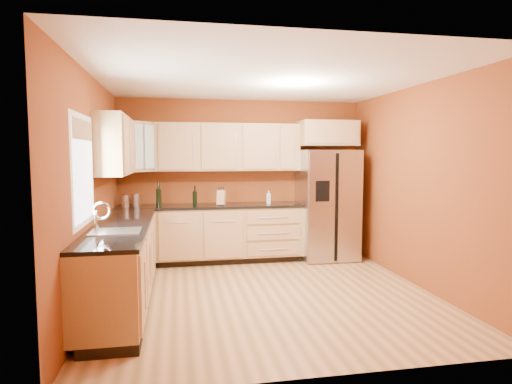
# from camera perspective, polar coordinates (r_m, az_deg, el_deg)

# --- Properties ---
(floor) EXTENTS (4.00, 4.00, 0.00)m
(floor) POSITION_cam_1_polar(r_m,az_deg,el_deg) (5.39, 1.46, -13.44)
(floor) COLOR olive
(floor) RESTS_ON ground
(ceiling) EXTENTS (4.00, 4.00, 0.00)m
(ceiling) POSITION_cam_1_polar(r_m,az_deg,el_deg) (5.19, 1.53, 14.91)
(ceiling) COLOR white
(ceiling) RESTS_ON wall_back
(wall_back) EXTENTS (4.00, 0.04, 2.60)m
(wall_back) POSITION_cam_1_polar(r_m,az_deg,el_deg) (7.10, -1.85, 1.72)
(wall_back) COLOR brown
(wall_back) RESTS_ON floor
(wall_front) EXTENTS (4.00, 0.04, 2.60)m
(wall_front) POSITION_cam_1_polar(r_m,az_deg,el_deg) (3.21, 8.90, -2.32)
(wall_front) COLOR brown
(wall_front) RESTS_ON floor
(wall_left) EXTENTS (0.04, 4.00, 2.60)m
(wall_left) POSITION_cam_1_polar(r_m,az_deg,el_deg) (5.11, -21.03, 0.11)
(wall_left) COLOR brown
(wall_left) RESTS_ON floor
(wall_right) EXTENTS (0.04, 4.00, 2.60)m
(wall_right) POSITION_cam_1_polar(r_m,az_deg,el_deg) (5.88, 20.93, 0.71)
(wall_right) COLOR brown
(wall_right) RESTS_ON floor
(base_cabinets_back) EXTENTS (2.90, 0.60, 0.88)m
(base_cabinets_back) POSITION_cam_1_polar(r_m,az_deg,el_deg) (6.84, -6.03, -5.69)
(base_cabinets_back) COLOR #A78051
(base_cabinets_back) RESTS_ON floor
(base_cabinets_left) EXTENTS (0.60, 2.80, 0.88)m
(base_cabinets_left) POSITION_cam_1_polar(r_m,az_deg,el_deg) (5.20, -17.43, -9.32)
(base_cabinets_left) COLOR #A78051
(base_cabinets_left) RESTS_ON floor
(countertop_back) EXTENTS (2.90, 0.62, 0.04)m
(countertop_back) POSITION_cam_1_polar(r_m,az_deg,el_deg) (6.76, -6.06, -1.87)
(countertop_back) COLOR black
(countertop_back) RESTS_ON base_cabinets_back
(countertop_left) EXTENTS (0.62, 2.80, 0.04)m
(countertop_left) POSITION_cam_1_polar(r_m,az_deg,el_deg) (5.11, -17.46, -4.31)
(countertop_left) COLOR black
(countertop_left) RESTS_ON base_cabinets_left
(upper_cabinets_back) EXTENTS (2.30, 0.33, 0.75)m
(upper_cabinets_back) POSITION_cam_1_polar(r_m,az_deg,el_deg) (6.89, -3.73, 5.98)
(upper_cabinets_back) COLOR #A78051
(upper_cabinets_back) RESTS_ON wall_back
(upper_cabinets_left) EXTENTS (0.33, 1.35, 0.75)m
(upper_cabinets_left) POSITION_cam_1_polar(r_m,az_deg,el_deg) (5.78, -18.26, 5.93)
(upper_cabinets_left) COLOR #A78051
(upper_cabinets_left) RESTS_ON wall_left
(corner_upper_cabinet) EXTENTS (0.67, 0.67, 0.75)m
(corner_upper_cabinet) POSITION_cam_1_polar(r_m,az_deg,el_deg) (6.70, -15.76, 5.83)
(corner_upper_cabinet) COLOR #A78051
(corner_upper_cabinet) RESTS_ON wall_back
(over_fridge_cabinet) EXTENTS (0.92, 0.60, 0.40)m
(over_fridge_cabinet) POSITION_cam_1_polar(r_m,az_deg,el_deg) (7.13, 9.39, 7.70)
(over_fridge_cabinet) COLOR #A78051
(over_fridge_cabinet) RESTS_ON wall_back
(refrigerator) EXTENTS (0.90, 0.75, 1.78)m
(refrigerator) POSITION_cam_1_polar(r_m,az_deg,el_deg) (7.10, 9.46, -1.67)
(refrigerator) COLOR silver
(refrigerator) RESTS_ON floor
(window) EXTENTS (0.03, 0.90, 1.00)m
(window) POSITION_cam_1_polar(r_m,az_deg,el_deg) (4.60, -22.02, 2.69)
(window) COLOR white
(window) RESTS_ON wall_left
(sink_faucet) EXTENTS (0.50, 0.42, 0.30)m
(sink_faucet) POSITION_cam_1_polar(r_m,az_deg,el_deg) (4.59, -18.27, -3.21)
(sink_faucet) COLOR silver
(sink_faucet) RESTS_ON countertop_left
(canister_left) EXTENTS (0.13, 0.13, 0.19)m
(canister_left) POSITION_cam_1_polar(r_m,az_deg,el_deg) (6.80, -15.69, -1.03)
(canister_left) COLOR silver
(canister_left) RESTS_ON countertop_back
(canister_right) EXTENTS (0.14, 0.14, 0.18)m
(canister_right) POSITION_cam_1_polar(r_m,az_deg,el_deg) (6.72, -17.03, -1.16)
(canister_right) COLOR silver
(canister_right) RESTS_ON countertop_back
(wine_bottle_a) EXTENTS (0.09, 0.09, 0.30)m
(wine_bottle_a) POSITION_cam_1_polar(r_m,az_deg,el_deg) (6.66, -8.15, -0.51)
(wine_bottle_a) COLOR black
(wine_bottle_a) RESTS_ON countertop_back
(wine_bottle_b) EXTENTS (0.10, 0.10, 0.36)m
(wine_bottle_b) POSITION_cam_1_polar(r_m,az_deg,el_deg) (6.66, -12.84, -0.33)
(wine_bottle_b) COLOR black
(wine_bottle_b) RESTS_ON countertop_back
(knife_block) EXTENTS (0.15, 0.14, 0.23)m
(knife_block) POSITION_cam_1_polar(r_m,az_deg,el_deg) (6.69, -4.67, -0.75)
(knife_block) COLOR tan
(knife_block) RESTS_ON countertop_back
(soap_dispenser) EXTENTS (0.09, 0.09, 0.21)m
(soap_dispenser) POSITION_cam_1_polar(r_m,az_deg,el_deg) (6.89, 1.70, -0.68)
(soap_dispenser) COLOR silver
(soap_dispenser) RESTS_ON countertop_back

